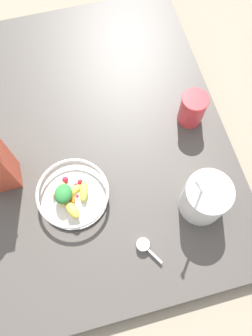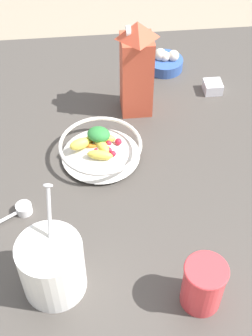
# 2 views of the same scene
# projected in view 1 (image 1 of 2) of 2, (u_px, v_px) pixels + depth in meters

# --- Properties ---
(ground_plane) EXTENTS (6.00, 6.00, 0.00)m
(ground_plane) POSITION_uv_depth(u_px,v_px,m) (53.00, 148.00, 1.13)
(ground_plane) COLOR gray
(countertop) EXTENTS (1.16, 1.16, 0.04)m
(countertop) POSITION_uv_depth(u_px,v_px,m) (52.00, 146.00, 1.11)
(countertop) COLOR #47423D
(countertop) RESTS_ON ground_plane
(fruit_bowl) EXTENTS (0.22, 0.22, 0.08)m
(fruit_bowl) POSITION_uv_depth(u_px,v_px,m) (73.00, 194.00, 0.99)
(fruit_bowl) COLOR silver
(fruit_bowl) RESTS_ON countertop
(yogurt_tub) EXTENTS (0.14, 0.13, 0.25)m
(yogurt_tub) POSITION_uv_depth(u_px,v_px,m) (205.00, 197.00, 0.94)
(yogurt_tub) COLOR white
(yogurt_tub) RESTS_ON countertop
(drinking_cup) EXTENTS (0.09, 0.09, 0.12)m
(drinking_cup) POSITION_uv_depth(u_px,v_px,m) (192.00, 108.00, 1.07)
(drinking_cup) COLOR #DB383D
(drinking_cup) RESTS_ON countertop
(measuring_scoop) EXTENTS (0.06, 0.08, 0.02)m
(measuring_scoop) POSITION_uv_depth(u_px,v_px,m) (144.00, 246.00, 0.95)
(measuring_scoop) COLOR white
(measuring_scoop) RESTS_ON countertop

